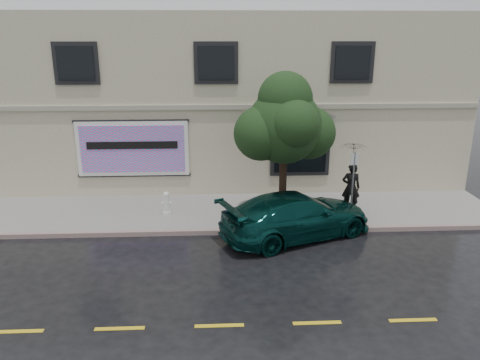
{
  "coord_description": "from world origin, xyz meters",
  "views": [
    {
      "loc": [
        0.03,
        -12.47,
        6.23
      ],
      "look_at": [
        0.74,
        2.2,
        1.61
      ],
      "focal_mm": 35.0,
      "sensor_mm": 36.0,
      "label": 1
    }
  ],
  "objects_px": {
    "street_tree": "(284,127)",
    "fire_hydrant": "(167,203)",
    "car": "(297,215)",
    "pedestrian": "(351,188)"
  },
  "relations": [
    {
      "from": "pedestrian",
      "to": "fire_hydrant",
      "type": "xyz_separation_m",
      "value": [
        -6.49,
        0.05,
        -0.49
      ]
    },
    {
      "from": "fire_hydrant",
      "to": "street_tree",
      "type": "bearing_deg",
      "value": -0.87
    },
    {
      "from": "fire_hydrant",
      "to": "pedestrian",
      "type": "bearing_deg",
      "value": 10.11
    },
    {
      "from": "pedestrian",
      "to": "street_tree",
      "type": "xyz_separation_m",
      "value": [
        -2.53,
        -0.75,
        2.34
      ]
    },
    {
      "from": "pedestrian",
      "to": "fire_hydrant",
      "type": "relative_size",
      "value": 2.16
    },
    {
      "from": "pedestrian",
      "to": "fire_hydrant",
      "type": "height_order",
      "value": "pedestrian"
    },
    {
      "from": "street_tree",
      "to": "fire_hydrant",
      "type": "relative_size",
      "value": 5.46
    },
    {
      "from": "car",
      "to": "fire_hydrant",
      "type": "height_order",
      "value": "car"
    },
    {
      "from": "car",
      "to": "pedestrian",
      "type": "relative_size",
      "value": 2.8
    },
    {
      "from": "street_tree",
      "to": "fire_hydrant",
      "type": "xyz_separation_m",
      "value": [
        -3.96,
        0.8,
        -2.83
      ]
    }
  ]
}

